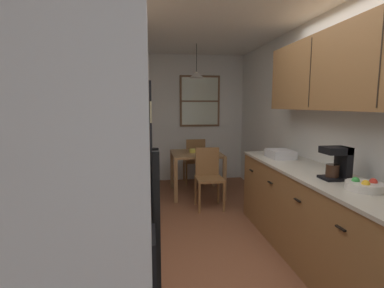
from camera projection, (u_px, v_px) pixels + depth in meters
name	position (u px, v px, depth m)	size (l,w,h in m)	color
ground_plane	(203.00, 233.00, 3.53)	(12.00, 12.00, 0.00)	brown
wall_left	(82.00, 130.00, 3.17)	(0.10, 9.00, 2.55)	silver
wall_right	(312.00, 128.00, 3.55)	(0.10, 9.00, 2.55)	silver
wall_back	(180.00, 118.00, 5.96)	(4.40, 0.10, 2.55)	silver
ceiling_slab	(204.00, 10.00, 3.19)	(4.40, 9.00, 0.08)	white
stove_range	(89.00, 285.00, 1.75)	(0.66, 0.63, 1.10)	white
microwave_over_range	(57.00, 92.00, 1.58)	(0.39, 0.57, 0.31)	silver
counter_left	(114.00, 213.00, 2.99)	(0.64, 1.88, 0.90)	olive
upper_cabinets_left	(93.00, 77.00, 2.73)	(0.33, 1.96, 0.66)	olive
counter_right	(327.00, 225.00, 2.69)	(0.64, 3.05, 0.90)	olive
upper_cabinets_right	(357.00, 67.00, 2.47)	(0.33, 2.73, 0.74)	olive
dining_table	(196.00, 159.00, 5.02)	(0.85, 0.89, 0.73)	olive
dining_chair_near	(208.00, 175.00, 4.41)	(0.40, 0.40, 0.90)	olive
dining_chair_far	(195.00, 159.00, 5.69)	(0.41, 0.41, 0.90)	olive
pendant_light	(197.00, 75.00, 4.83)	(0.25, 0.25, 0.55)	black
back_window	(200.00, 101.00, 5.90)	(0.82, 0.05, 1.03)	brown
trash_bin	(146.00, 189.00, 4.42)	(0.28, 0.28, 0.56)	silver
storage_canister	(101.00, 176.00, 2.28)	(0.13, 0.13, 0.20)	red
dish_towel	(148.00, 262.00, 1.95)	(0.02, 0.16, 0.24)	silver
coffee_maker	(338.00, 162.00, 2.54)	(0.22, 0.18, 0.29)	black
fruit_bowl	(365.00, 185.00, 2.24)	(0.28, 0.28, 0.09)	silver
dish_rack	(280.00, 154.00, 3.59)	(0.28, 0.34, 0.10)	silver
table_serving_bowl	(194.00, 151.00, 5.05)	(0.16, 0.16, 0.06)	#E0D14C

